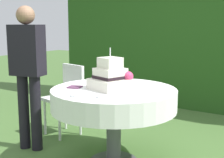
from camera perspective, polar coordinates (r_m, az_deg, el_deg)
name	(u,v)px	position (r m, az deg, el deg)	size (l,w,h in m)	color
foliage_hedge	(201,23)	(5.51, 15.55, 9.48)	(5.26, 0.51, 2.82)	#234C19
cake_table	(114,100)	(3.22, 0.32, -3.73)	(1.25, 1.25, 0.77)	#4C4C51
wedding_cake	(111,77)	(3.15, -0.19, 0.31)	(0.42, 0.42, 0.41)	silver
serving_plate_near	(144,91)	(3.09, 5.70, -2.08)	(0.10, 0.10, 0.01)	white
serving_plate_far	(77,95)	(2.90, -6.14, -2.87)	(0.13, 0.13, 0.01)	white
serving_plate_left	(103,97)	(2.83, -1.63, -3.15)	(0.12, 0.12, 0.01)	white
napkin_stack	(75,87)	(3.27, -6.61, -1.43)	(0.13, 0.13, 0.01)	#603856
garden_chair	(67,92)	(4.16, -7.93, -2.37)	(0.48, 0.48, 0.89)	white
standing_person	(28,68)	(3.65, -14.68, 1.88)	(0.40, 0.28, 1.60)	black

